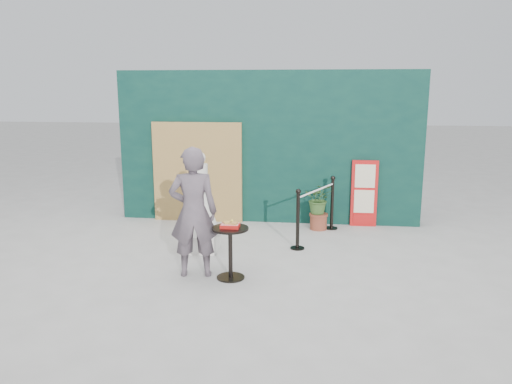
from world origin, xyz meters
The scene contains 10 objects.
ground centered at (0.00, 0.00, 0.00)m, with size 60.00×60.00×0.00m, color #ADAAA5.
back_wall centered at (0.00, 3.15, 1.50)m, with size 6.00×0.30×3.00m, color #092C28.
bamboo_fence centered at (-1.40, 2.94, 1.00)m, with size 1.80×0.08×2.00m, color tan.
woman centered at (-0.75, 0.00, 0.94)m, with size 0.68×0.45×1.88m, color #62545E.
menu_board centered at (1.90, 2.95, 0.65)m, with size 0.50×0.07×1.30m.
statue centered at (-0.91, 1.11, 0.68)m, with size 0.65×0.65×1.66m.
cafe_table centered at (-0.21, -0.06, 0.50)m, with size 0.52×0.52×0.75m.
food_basket centered at (-0.21, -0.06, 0.79)m, with size 0.26×0.19×0.11m.
planter centered at (1.03, 2.61, 0.52)m, with size 0.53×0.46×0.89m.
stanchion_barrier centered at (0.98, 2.03, 0.49)m, with size 0.84×1.54×1.03m.
Camera 1 is at (0.98, -6.69, 2.68)m, focal length 35.00 mm.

